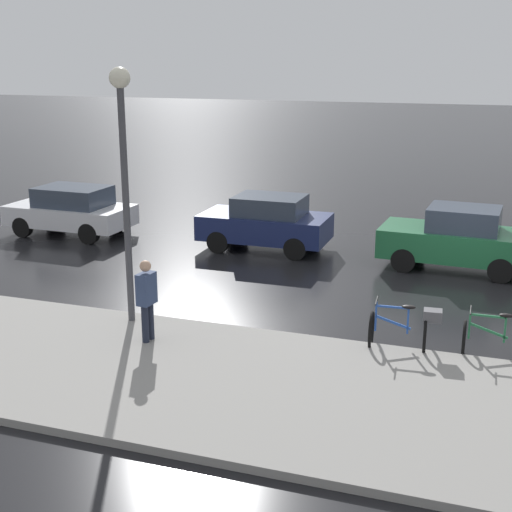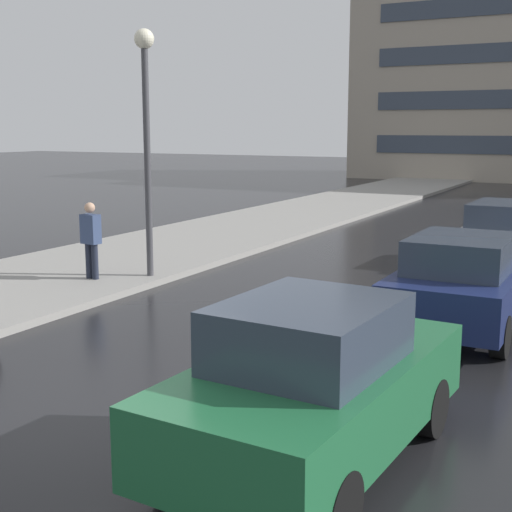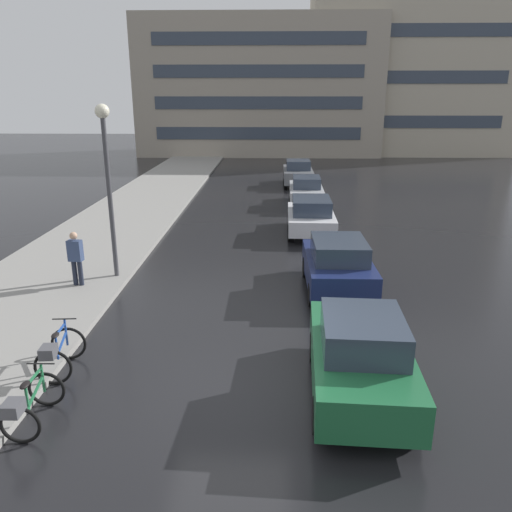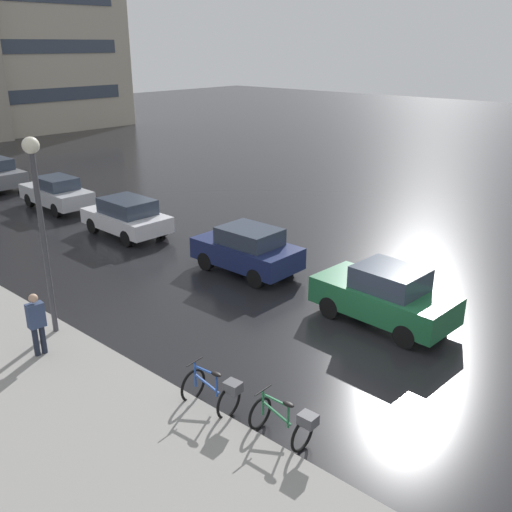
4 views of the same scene
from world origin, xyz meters
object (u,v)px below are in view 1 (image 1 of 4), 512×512
(bicycle_nearest, at_px, (503,336))
(car_navy, at_px, (266,222))
(car_green, at_px, (458,239))
(pedestrian, at_px, (147,299))
(streetlamp, at_px, (124,157))
(car_white, at_px, (71,210))
(bicycle_second, at_px, (405,328))

(bicycle_nearest, xyz_separation_m, car_navy, (6.06, 6.62, 0.33))
(bicycle_nearest, bearing_deg, car_green, 11.78)
(pedestrian, height_order, streetlamp, streetlamp)
(bicycle_nearest, relative_size, car_green, 0.35)
(car_green, xyz_separation_m, pedestrian, (-7.39, 5.32, 0.17))
(car_white, xyz_separation_m, pedestrian, (-7.36, -6.47, 0.21))
(car_green, height_order, streetlamp, streetlamp)
(car_white, relative_size, pedestrian, 2.24)
(bicycle_nearest, bearing_deg, car_white, 66.06)
(pedestrian, bearing_deg, car_navy, 0.70)
(car_green, relative_size, pedestrian, 2.28)
(pedestrian, distance_m, streetlamp, 2.85)
(bicycle_nearest, distance_m, car_white, 14.22)
(car_green, relative_size, car_white, 1.02)
(bicycle_nearest, relative_size, bicycle_second, 1.01)
(car_green, bearing_deg, car_white, 90.12)
(bicycle_second, bearing_deg, car_navy, 37.70)
(bicycle_nearest, height_order, car_navy, car_navy)
(car_navy, bearing_deg, bicycle_nearest, -132.49)
(car_white, bearing_deg, streetlamp, -139.03)
(bicycle_second, distance_m, car_navy, 7.94)
(car_navy, distance_m, streetlamp, 7.35)
(car_navy, bearing_deg, car_white, 92.62)
(car_navy, relative_size, car_white, 0.94)
(bicycle_nearest, height_order, bicycle_second, bicycle_second)
(car_white, bearing_deg, bicycle_nearest, -113.94)
(bicycle_second, xyz_separation_m, car_green, (6.01, -0.56, 0.33))
(bicycle_nearest, bearing_deg, pedestrian, 103.71)
(car_navy, height_order, pedestrian, pedestrian)
(bicycle_second, height_order, streetlamp, streetlamp)
(car_white, distance_m, pedestrian, 9.80)
(bicycle_nearest, distance_m, streetlamp, 8.02)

